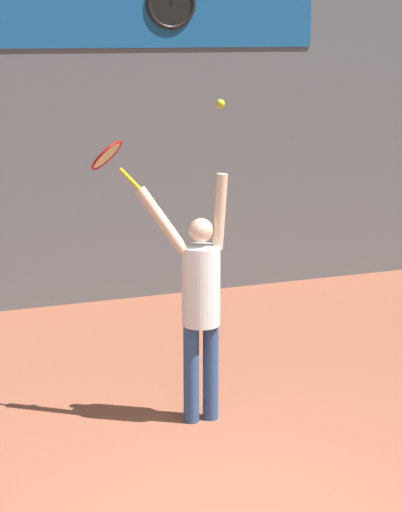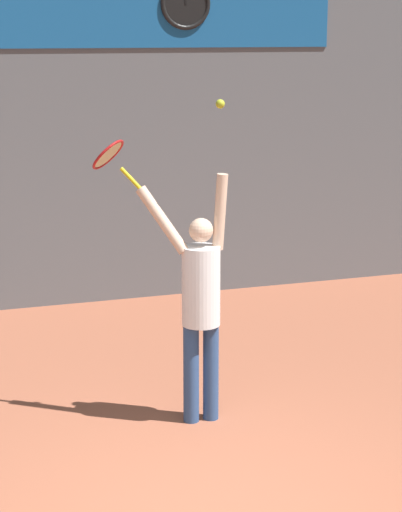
# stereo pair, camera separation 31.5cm
# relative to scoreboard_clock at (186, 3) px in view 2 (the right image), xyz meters

# --- Properties ---
(back_wall) EXTENTS (18.00, 0.10, 5.00)m
(back_wall) POSITION_rel_scoreboard_clock_xyz_m (-1.54, 0.08, -0.98)
(back_wall) COLOR slate
(back_wall) RESTS_ON ground_plane
(sponsor_banner) EXTENTS (6.71, 0.02, 1.00)m
(sponsor_banner) POSITION_rel_scoreboard_clock_xyz_m (-1.54, 0.02, -0.00)
(sponsor_banner) COLOR #195B9E
(scoreboard_clock) EXTENTS (0.60, 0.05, 0.60)m
(scoreboard_clock) POSITION_rel_scoreboard_clock_xyz_m (0.00, 0.00, 0.00)
(scoreboard_clock) COLOR black
(tennis_player) EXTENTS (0.72, 0.45, 2.07)m
(tennis_player) POSITION_rel_scoreboard_clock_xyz_m (-1.03, -3.66, -2.42)
(tennis_player) COLOR #2D4C7F
(tennis_player) RESTS_ON ground_plane
(tennis_racket) EXTENTS (0.43, 0.41, 0.40)m
(tennis_racket) POSITION_rel_scoreboard_clock_xyz_m (-1.66, -3.26, -1.29)
(tennis_racket) COLOR yellow
(tennis_ball) EXTENTS (0.07, 0.07, 0.07)m
(tennis_ball) POSITION_rel_scoreboard_clock_xyz_m (-0.90, -3.76, -0.85)
(tennis_ball) COLOR #CCDB2D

